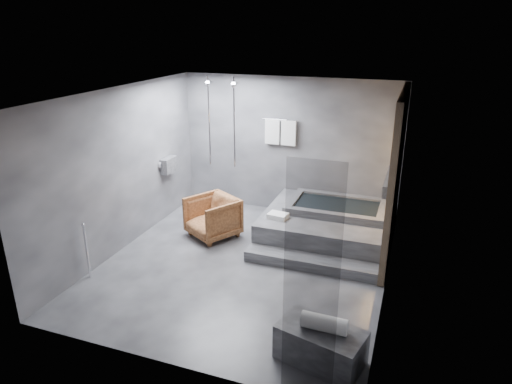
% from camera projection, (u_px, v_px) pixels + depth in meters
% --- Properties ---
extents(room, '(5.00, 5.04, 2.82)m').
position_uv_depth(room, '(273.00, 163.00, 7.06)').
color(room, '#2F2F31').
rests_on(room, ground).
extents(tub_deck, '(2.20, 2.00, 0.50)m').
position_uv_depth(tub_deck, '(326.00, 225.00, 8.43)').
color(tub_deck, '#343437').
rests_on(tub_deck, ground).
extents(tub_step, '(2.20, 0.36, 0.18)m').
position_uv_depth(tub_step, '(310.00, 263.00, 7.45)').
color(tub_step, '#343437').
rests_on(tub_step, ground).
extents(concrete_bench, '(1.09, 0.77, 0.45)m').
position_uv_depth(concrete_bench, '(320.00, 345.00, 5.34)').
color(concrete_bench, '#2F2F31').
rests_on(concrete_bench, ground).
extents(driftwood_chair, '(1.13, 1.14, 0.76)m').
position_uv_depth(driftwood_chair, '(213.00, 217.00, 8.46)').
color(driftwood_chair, '#4E2813').
rests_on(driftwood_chair, ground).
extents(rolled_towel, '(0.54, 0.20, 0.19)m').
position_uv_depth(rolled_towel, '(324.00, 323.00, 5.21)').
color(rolled_towel, white).
rests_on(rolled_towel, concrete_bench).
extents(deck_towel, '(0.37, 0.29, 0.09)m').
position_uv_depth(deck_towel, '(278.00, 216.00, 8.11)').
color(deck_towel, white).
rests_on(deck_towel, tub_deck).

